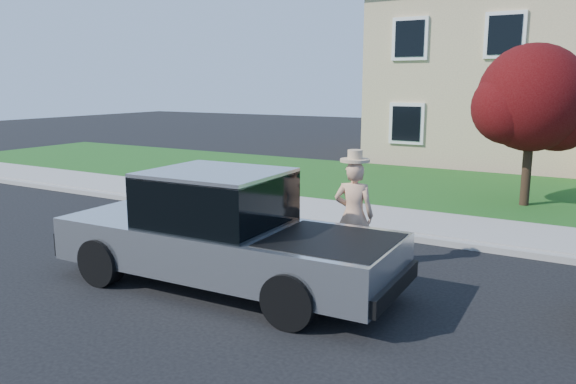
% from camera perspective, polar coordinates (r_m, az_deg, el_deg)
% --- Properties ---
extents(ground, '(80.00, 80.00, 0.00)m').
position_cam_1_polar(ground, '(9.23, -0.14, -8.25)').
color(ground, black).
rests_on(ground, ground).
extents(curb, '(40.00, 0.20, 0.12)m').
position_cam_1_polar(curb, '(11.36, 11.72, -4.46)').
color(curb, gray).
rests_on(curb, ground).
extents(sidewalk, '(40.00, 2.00, 0.15)m').
position_cam_1_polar(sidewalk, '(12.37, 13.35, -3.19)').
color(sidewalk, gray).
rests_on(sidewalk, ground).
extents(lawn, '(40.00, 7.00, 0.10)m').
position_cam_1_polar(lawn, '(16.65, 17.90, 0.09)').
color(lawn, '#17501A').
rests_on(lawn, ground).
extents(house, '(14.00, 11.30, 6.85)m').
position_cam_1_polar(house, '(24.10, 23.23, 10.41)').
color(house, tan).
rests_on(house, ground).
extents(pickup_truck, '(5.45, 2.11, 1.77)m').
position_cam_1_polar(pickup_truck, '(8.48, -6.59, -4.22)').
color(pickup_truck, black).
rests_on(pickup_truck, ground).
extents(woman, '(0.73, 0.56, 1.99)m').
position_cam_1_polar(woman, '(9.30, 6.70, -2.14)').
color(woman, '#E1A57B').
rests_on(woman, ground).
extents(ornamental_tree, '(2.83, 2.55, 3.88)m').
position_cam_1_polar(ornamental_tree, '(14.70, 23.72, 8.28)').
color(ornamental_tree, black).
rests_on(ornamental_tree, lawn).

